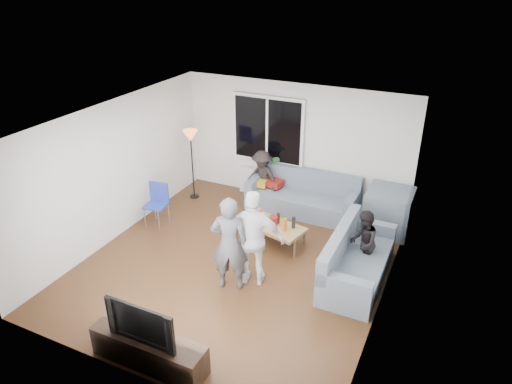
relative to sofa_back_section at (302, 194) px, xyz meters
The scene contains 32 objects.
floor 2.34m from the sofa_back_section, 99.56° to the right, with size 5.00×5.50×0.04m, color #56351C.
ceiling 3.18m from the sofa_back_section, 99.56° to the right, with size 5.00×5.50×0.04m, color white.
wall_back 1.08m from the sofa_back_section, 127.40° to the left, with size 5.00×0.04×2.60m, color silver.
wall_front 5.13m from the sofa_back_section, 94.34° to the right, with size 5.00×0.04×2.60m, color silver.
wall_left 3.79m from the sofa_back_section, 141.97° to the right, with size 0.04×5.50×2.60m, color silver.
wall_right 3.24m from the sofa_back_section, 46.72° to the right, with size 0.04×5.50×2.60m, color silver.
window_frame 1.55m from the sofa_back_section, 156.85° to the left, with size 1.62×0.06×1.47m, color white.
window_glass 1.54m from the sofa_back_section, 158.85° to the left, with size 1.50×0.02×1.35m, color black.
window_mullion 1.54m from the sofa_back_section, 159.36° to the left, with size 0.05×0.03×1.35m, color white.
radiator 1.06m from the sofa_back_section, 158.85° to the left, with size 1.30×0.12×0.62m, color silver.
potted_plant 0.93m from the sofa_back_section, 155.62° to the left, with size 0.22×0.18×0.40m, color #2A692C.
vase 1.23m from the sofa_back_section, 163.09° to the left, with size 0.16×0.16×0.16m, color silver.
sofa_back_section is the anchor object (origin of this frame).
sofa_right_section 2.43m from the sofa_back_section, 47.69° to the right, with size 0.85×2.00×0.85m, color slate, non-canonical shape.
sofa_corner 1.77m from the sofa_back_section, ahead, with size 0.85×0.85×0.85m, color slate.
cushion_yellow 1.00m from the sofa_back_section, behind, with size 0.38×0.32×0.14m, color #BD8A1B.
cushion_red 0.68m from the sofa_back_section, behind, with size 0.36×0.30×0.13m, color maroon.
coffee_table 1.43m from the sofa_back_section, 91.01° to the right, with size 1.10×0.60×0.40m, color #A07F4D.
pitcher 1.40m from the sofa_back_section, 92.68° to the right, with size 0.17×0.17×0.17m, color maroon.
side_chair 3.00m from the sofa_back_section, 144.23° to the right, with size 0.40×0.40×0.86m, color #24369F, non-canonical shape.
floor_lamp 2.49m from the sofa_back_section, behind, with size 0.32×0.32×1.56m, color orange, non-canonical shape.
player_left 2.91m from the sofa_back_section, 93.50° to the right, with size 0.59×0.39×1.61m, color #47484C.
player_right 2.64m from the sofa_back_section, 87.44° to the right, with size 0.97×0.40×1.65m, color white.
spectator_right 2.27m from the sofa_back_section, 43.76° to the right, with size 0.55×0.43×1.14m, color black.
spectator_back 0.96m from the sofa_back_section, behind, with size 0.78×0.45×1.21m, color black.
tv_console 4.79m from the sofa_back_section, 94.37° to the right, with size 1.60×0.40×0.44m, color #35251A.
television 4.79m from the sofa_back_section, 94.37° to the right, with size 1.00×0.13×0.57m, color black.
bottle_b 1.50m from the sofa_back_section, 94.70° to the right, with size 0.08×0.08×0.22m, color #278418.
bottle_e 1.38m from the sofa_back_section, 76.70° to the right, with size 0.07×0.07×0.22m, color black.
bottle_d 1.51m from the sofa_back_section, 82.06° to the right, with size 0.07×0.07×0.24m, color #C36A11.
bottle_c 1.30m from the sofa_back_section, 90.13° to the right, with size 0.07×0.07×0.20m, color #331B0B.
bottle_a 1.39m from the sofa_back_section, 104.27° to the right, with size 0.07×0.07×0.24m, color #DA450C.
Camera 1 is at (3.19, -5.99, 4.74)m, focal length 32.63 mm.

